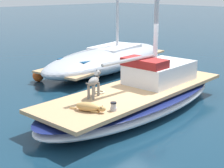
# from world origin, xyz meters

# --- Properties ---
(ground_plane) EXTENTS (120.00, 120.00, 0.00)m
(ground_plane) POSITION_xyz_m (0.00, 0.00, 0.00)
(ground_plane) COLOR #143347
(sailboat_main) EXTENTS (2.99, 7.39, 0.66)m
(sailboat_main) POSITION_xyz_m (0.00, 0.00, 0.34)
(sailboat_main) COLOR white
(sailboat_main) RESTS_ON ground
(cabin_house) EXTENTS (1.54, 2.31, 0.84)m
(cabin_house) POSITION_xyz_m (-0.08, 1.11, 1.01)
(cabin_house) COLOR silver
(cabin_house) RESTS_ON sailboat_main
(dog_tan) EXTENTS (0.90, 0.50, 0.22)m
(dog_tan) POSITION_xyz_m (0.46, -2.22, 0.77)
(dog_tan) COLOR tan
(dog_tan) RESTS_ON sailboat_main
(dog_grey) EXTENTS (0.48, 0.88, 0.70)m
(dog_grey) POSITION_xyz_m (-0.31, -1.37, 1.08)
(dog_grey) COLOR gray
(dog_grey) RESTS_ON sailboat_main
(deck_winch) EXTENTS (0.16, 0.16, 0.21)m
(deck_winch) POSITION_xyz_m (0.84, -1.77, 0.76)
(deck_winch) COLOR #B7B7BC
(deck_winch) RESTS_ON sailboat_main
(coiled_rope) EXTENTS (0.32, 0.32, 0.04)m
(coiled_rope) POSITION_xyz_m (-0.50, -1.03, 0.68)
(coiled_rope) COLOR beige
(coiled_rope) RESTS_ON sailboat_main
(moored_boat_port_side) EXTENTS (4.18, 8.13, 6.88)m
(moored_boat_port_side) POSITION_xyz_m (-4.44, 3.05, 0.54)
(moored_boat_port_side) COLOR #B2B7C1
(moored_boat_port_side) RESTS_ON ground
(mooring_buoy) EXTENTS (0.44, 0.44, 0.44)m
(mooring_buoy) POSITION_xyz_m (-4.91, -0.24, 0.22)
(mooring_buoy) COLOR #E55119
(mooring_buoy) RESTS_ON ground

